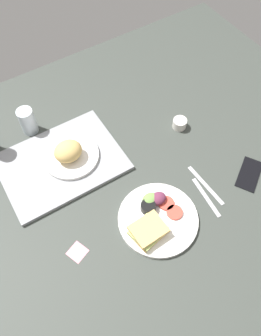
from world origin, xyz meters
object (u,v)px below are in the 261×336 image
object	(u,v)px
serving_tray	(61,163)
fork	(206,197)
knife	(206,185)
sticky_note	(77,252)
cell_phone	(249,174)
drinking_glass	(28,121)
plate_with_salad	(155,218)
bread_plate_near	(69,153)
espresso_cup	(180,123)

from	to	relation	value
serving_tray	fork	distance (cm)	55.44
knife	sticky_note	size ratio (longest dim) A/B	3.39
serving_tray	cell_phone	distance (cm)	70.99
drinking_glass	plate_with_salad	bearing A→B (deg)	-71.23
serving_tray	bread_plate_near	distance (cm)	5.38
serving_tray	knife	world-z (taller)	serving_tray
bread_plate_near	espresso_cup	bearing A→B (deg)	-11.09
bread_plate_near	plate_with_salad	xyz separation A→B (cm)	(13.13, -37.91, -2.79)
drinking_glass	espresso_cup	xyz separation A→B (cm)	(52.25, -30.66, -3.70)
drinking_glass	serving_tray	bearing A→B (deg)	-81.18
fork	bread_plate_near	bearing A→B (deg)	45.96
knife	serving_tray	bearing A→B (deg)	46.14
espresso_cup	cell_phone	bearing A→B (deg)	-75.31
espresso_cup	bread_plate_near	bearing A→B (deg)	168.91
bread_plate_near	cell_phone	bearing A→B (deg)	-37.65
espresso_cup	fork	size ratio (longest dim) A/B	0.33
espresso_cup	plate_with_salad	bearing A→B (deg)	-137.69
drinking_glass	fork	world-z (taller)	drinking_glass
bread_plate_near	knife	xyz separation A→B (cm)	(36.80, -36.33, -4.29)
bread_plate_near	fork	bearing A→B (deg)	-50.04
fork	knife	xyz separation A→B (cm)	(3.00, 4.00, 0.00)
bread_plate_near	serving_tray	bearing A→B (deg)	174.52
bread_plate_near	knife	world-z (taller)	bread_plate_near
serving_tray	drinking_glass	distance (cm)	22.26
fork	cell_phone	xyz separation A→B (cm)	(19.80, -1.01, 0.15)
bread_plate_near	sticky_note	bearing A→B (deg)	-113.57
plate_with_salad	knife	world-z (taller)	plate_with_salad
fork	espresso_cup	bearing A→B (deg)	-13.70
bread_plate_near	plate_with_salad	distance (cm)	40.22
plate_with_salad	cell_phone	distance (cm)	40.63
bread_plate_near	drinking_glass	world-z (taller)	drinking_glass
bread_plate_near	fork	distance (cm)	52.79
sticky_note	plate_with_salad	bearing A→B (deg)	-8.78
fork	knife	distance (cm)	5.00
plate_with_salad	fork	size ratio (longest dim) A/B	1.62
bread_plate_near	espresso_cup	world-z (taller)	bread_plate_near
fork	knife	world-z (taller)	same
bread_plate_near	plate_with_salad	size ratio (longest dim) A/B	0.78
fork	sticky_note	xyz separation A→B (cm)	(-48.46, 6.71, -0.19)
cell_phone	knife	bearing A→B (deg)	131.16
knife	espresso_cup	bearing A→B (deg)	-18.54
drinking_glass	cell_phone	size ratio (longest dim) A/B	0.79
drinking_glass	sticky_note	xyz separation A→B (cm)	(-7.49, -55.45, -5.64)
sticky_note	bread_plate_near	bearing A→B (deg)	66.43
knife	cell_phone	bearing A→B (deg)	-108.39
serving_tray	sticky_note	bearing A→B (deg)	-107.66
serving_tray	espresso_cup	xyz separation A→B (cm)	(48.92, -9.21, 1.20)
bread_plate_near	espresso_cup	distance (cm)	46.00
serving_tray	espresso_cup	world-z (taller)	espresso_cup
plate_with_salad	drinking_glass	bearing A→B (deg)	108.77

